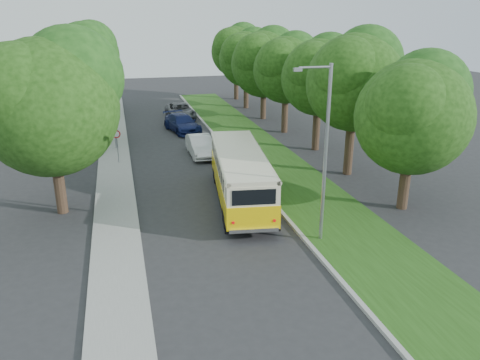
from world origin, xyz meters
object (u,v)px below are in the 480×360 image
object	(u,v)px
car_white	(200,146)
car_grey	(180,111)
lamppost_near	(324,150)
car_blue	(182,123)
lamppost_far	(111,96)
vintage_bus	(240,177)
car_silver	(233,159)

from	to	relation	value
car_white	car_grey	world-z (taller)	car_grey
lamppost_near	car_blue	bearing A→B (deg)	97.54
lamppost_near	car_grey	distance (m)	29.05
car_blue	lamppost_near	bearing A→B (deg)	-95.03
lamppost_near	car_white	size ratio (longest dim) A/B	1.77
car_white	car_blue	bearing A→B (deg)	91.08
lamppost_far	lamppost_near	bearing A→B (deg)	-64.29
car_blue	car_grey	distance (m)	5.77
lamppost_far	car_blue	distance (m)	8.11
lamppost_far	vintage_bus	world-z (taller)	lamppost_far
lamppost_near	car_white	world-z (taller)	lamppost_near
car_silver	car_blue	size ratio (longest dim) A/B	0.73
vintage_bus	car_silver	world-z (taller)	vintage_bus
car_blue	car_grey	world-z (taller)	car_blue
lamppost_far	vintage_bus	distance (m)	14.84
vintage_bus	car_white	distance (m)	9.68
vintage_bus	car_blue	world-z (taller)	vintage_bus
car_white	lamppost_near	bearing A→B (deg)	-80.09
vintage_bus	lamppost_near	bearing A→B (deg)	-59.82
lamppost_far	car_grey	size ratio (longest dim) A/B	1.40
lamppost_near	car_silver	xyz separation A→B (m)	(-1.21, 11.56, -3.72)
lamppost_far	car_blue	size ratio (longest dim) A/B	1.43
lamppost_far	car_grey	distance (m)	12.57
vintage_bus	car_blue	size ratio (longest dim) A/B	1.90
lamppost_near	lamppost_far	distance (m)	20.53
lamppost_far	car_silver	world-z (taller)	lamppost_far
lamppost_far	car_white	world-z (taller)	lamppost_far
lamppost_near	car_silver	bearing A→B (deg)	95.96
lamppost_near	car_blue	world-z (taller)	lamppost_near
lamppost_near	vintage_bus	distance (m)	6.61
car_silver	car_blue	bearing A→B (deg)	83.00
vintage_bus	car_white	size ratio (longest dim) A/B	2.21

